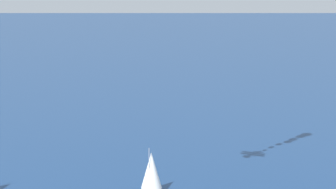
{
  "coord_description": "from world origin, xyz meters",
  "views": [
    {
      "loc": [
        -107.99,
        51.3,
        47.03
      ],
      "look_at": [
        0.0,
        0.0,
        24.75
      ],
      "focal_mm": 62.98,
      "sensor_mm": 36.0,
      "label": 1
    }
  ],
  "objects": [
    {
      "name": "sailboat_inshore",
      "position": [
        9.31,
        -0.22,
        5.08
      ],
      "size": [
        7.21,
        8.3,
        11.14
      ],
      "color": "gold",
      "rests_on": "ground_plane"
    }
  ]
}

